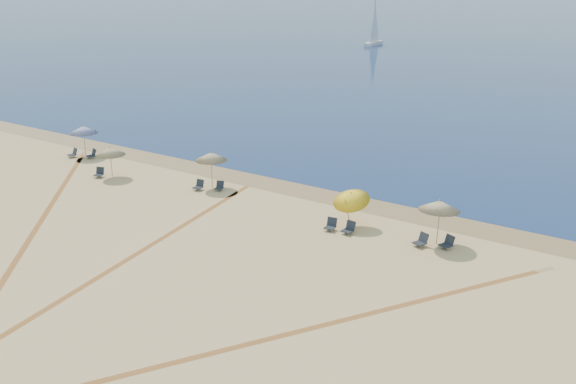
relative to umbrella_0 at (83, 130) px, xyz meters
The scene contains 17 objects.
wet_sand 20.59m from the umbrella_0, ahead, with size 500.00×500.00×0.00m, color olive.
umbrella_0 is the anchor object (origin of this frame).
umbrella_1 6.47m from the umbrella_0, 23.55° to the right, with size 2.08×2.08×2.24m.
umbrella_2 13.37m from the umbrella_0, ahead, with size 2.17×2.17×2.52m.
umbrella_3 24.62m from the umbrella_0, ahead, with size 2.15×2.20×2.44m.
umbrella_4 29.76m from the umbrella_0, ahead, with size 2.26×2.30×2.57m.
chair_0 2.04m from the umbrella_0, 122.26° to the right, with size 0.75×0.82×0.70m.
chair_1 2.06m from the umbrella_0, 10.15° to the right, with size 0.80×0.87×0.73m.
chair_2 6.33m from the umbrella_0, 31.02° to the right, with size 0.79×0.84×0.69m.
chair_3 13.16m from the umbrella_0, ahead, with size 0.61×0.70×0.68m.
chair_4 14.33m from the umbrella_0, ahead, with size 0.68×0.74×0.63m.
chair_5 24.16m from the umbrella_0, ahead, with size 0.68×0.76×0.70m.
chair_6 25.25m from the umbrella_0, ahead, with size 0.69×0.77×0.71m.
chair_7 29.28m from the umbrella_0, ahead, with size 0.81×0.87×0.72m.
chair_8 30.54m from the umbrella_0, ahead, with size 0.81×0.87×0.71m.
sailboat_2 81.05m from the umbrella_0, 100.58° to the left, with size 1.74×5.64×8.29m.
tire_tracks 21.64m from the umbrella_0, 33.26° to the right, with size 59.52×42.65×0.00m.
Camera 1 is at (21.15, -11.53, 14.51)m, focal length 41.22 mm.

